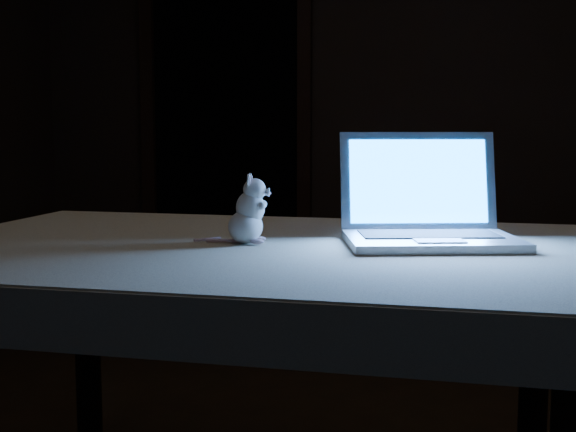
# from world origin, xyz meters

# --- Properties ---
(back_wall) EXTENTS (4.50, 0.04, 2.60)m
(back_wall) POSITION_xyz_m (0.00, 2.50, 1.30)
(back_wall) COLOR black
(back_wall) RESTS_ON ground
(doorway) EXTENTS (1.06, 0.36, 2.13)m
(doorway) POSITION_xyz_m (-1.10, 2.50, 1.06)
(doorway) COLOR black
(doorway) RESTS_ON back_wall
(table) EXTENTS (1.54, 1.00, 0.81)m
(table) POSITION_xyz_m (-0.17, -0.29, 0.41)
(table) COLOR black
(table) RESTS_ON floor
(tablecloth) EXTENTS (1.82, 1.40, 0.11)m
(tablecloth) POSITION_xyz_m (-0.13, -0.26, 0.77)
(tablecloth) COLOR beige
(tablecloth) RESTS_ON table
(laptop) EXTENTS (0.46, 0.43, 0.26)m
(laptop) POSITION_xyz_m (0.22, -0.22, 0.95)
(laptop) COLOR #BABABF
(laptop) RESTS_ON tablecloth
(plush_mouse) EXTENTS (0.13, 0.13, 0.16)m
(plush_mouse) POSITION_xyz_m (-0.21, -0.29, 0.90)
(plush_mouse) COLOR silver
(plush_mouse) RESTS_ON tablecloth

